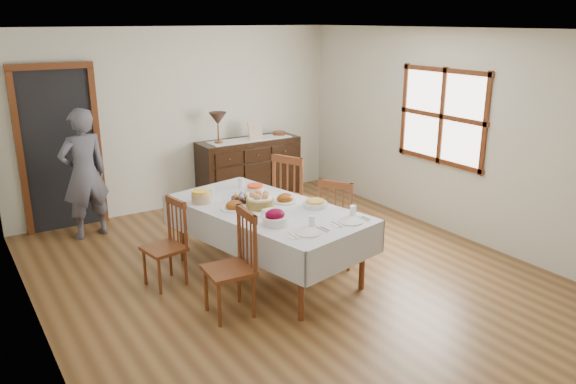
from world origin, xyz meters
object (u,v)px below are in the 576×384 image
chair_right_far (294,197)px  table_lamp (218,119)px  person (84,170)px  chair_left_near (234,263)px  chair_right_near (340,221)px  sideboard (249,169)px  dining_table (267,215)px  chair_left_far (168,243)px

chair_right_far → table_lamp: (-0.16, 1.78, 0.73)m
table_lamp → person: bearing=-173.1°
chair_left_near → chair_right_near: (1.52, 0.36, 0.00)m
sideboard → table_lamp: bearing=-177.6°
chair_left_near → person: person is taller
dining_table → chair_left_far: size_ratio=2.66×
dining_table → person: (-1.35, 2.22, 0.21)m
sideboard → table_lamp: size_ratio=3.42×
dining_table → chair_right_far: bearing=28.5°
chair_right_near → sideboard: 2.72m
sideboard → table_lamp: table_lamp is taller
chair_left_near → chair_right_far: 1.96m
dining_table → person: size_ratio=1.37×
person → chair_right_near: bearing=121.8°
sideboard → person: size_ratio=0.89×
chair_left_far → chair_left_near: bearing=8.0°
chair_right_near → person: size_ratio=0.58×
table_lamp → dining_table: bearing=-104.6°
chair_right_far → table_lamp: 1.93m
person → chair_left_far: bearing=90.9°
chair_right_far → sideboard: bearing=-34.8°
chair_right_far → dining_table: bearing=106.6°
sideboard → table_lamp: (-0.51, -0.02, 0.83)m
dining_table → chair_right_far: chair_right_far is taller
dining_table → person: person is taller
dining_table → sideboard: size_ratio=1.55×
sideboard → table_lamp: 0.97m
sideboard → person: person is taller
table_lamp → chair_right_far: bearing=-84.8°
dining_table → table_lamp: size_ratio=5.31×
person → dining_table: bearing=111.3°
chair_left_far → table_lamp: (1.63, 2.10, 0.83)m
dining_table → chair_left_far: chair_left_far is taller
table_lamp → chair_right_near: bearing=-86.0°
chair_right_far → person: person is taller
chair_left_near → table_lamp: 3.41m
chair_left_far → person: person is taller
dining_table → chair_left_near: 0.92m
chair_right_near → chair_left_near: bearing=74.4°
dining_table → chair_right_near: size_ratio=2.39×
chair_left_far → person: bearing=-178.5°
dining_table → person: bearing=109.4°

